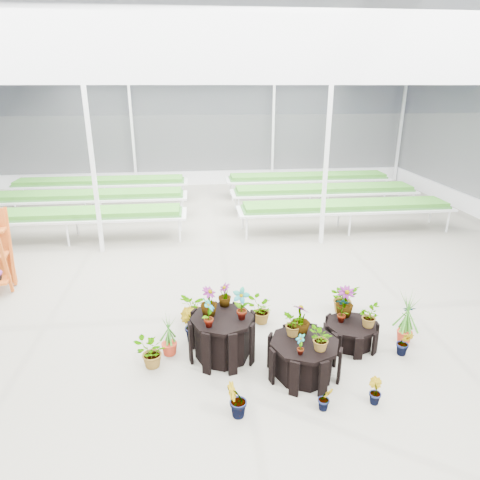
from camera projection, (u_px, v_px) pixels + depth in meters
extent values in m
plane|color=gray|center=(226.00, 322.00, 8.03)|extent=(24.00, 24.00, 0.00)
cylinder|color=black|center=(222.00, 337.00, 6.93)|extent=(1.27, 1.27, 0.72)
cylinder|color=black|center=(304.00, 358.00, 6.51)|extent=(1.35, 1.35, 0.57)
cylinder|color=black|center=(350.00, 334.00, 7.30)|extent=(0.94, 0.94, 0.40)
imported|color=#327121|center=(209.00, 302.00, 6.78)|extent=(0.37, 0.37, 0.48)
imported|color=#327121|center=(241.00, 304.00, 6.66)|extent=(0.33, 0.27, 0.53)
imported|color=#327121|center=(225.00, 295.00, 7.10)|extent=(0.28, 0.28, 0.40)
imported|color=#327121|center=(209.00, 313.00, 6.45)|extent=(0.22, 0.28, 0.48)
imported|color=#327121|center=(294.00, 324.00, 6.50)|extent=(0.34, 0.39, 0.41)
imported|color=#327121|center=(321.00, 339.00, 6.14)|extent=(0.44, 0.45, 0.38)
imported|color=#327121|center=(301.00, 319.00, 6.53)|extent=(0.41, 0.41, 0.52)
imported|color=#327121|center=(300.00, 344.00, 6.07)|extent=(0.14, 0.19, 0.33)
imported|color=#327121|center=(343.00, 310.00, 7.21)|extent=(0.29, 0.25, 0.46)
imported|color=#327121|center=(369.00, 316.00, 7.10)|extent=(0.40, 0.43, 0.39)
imported|color=#327121|center=(345.00, 302.00, 7.39)|extent=(0.36, 0.36, 0.54)
imported|color=#327121|center=(151.00, 353.00, 6.67)|extent=(0.60, 0.62, 0.53)
imported|color=#327121|center=(190.00, 325.00, 7.36)|extent=(0.40, 0.37, 0.60)
imported|color=#327121|center=(236.00, 401.00, 5.65)|extent=(0.38, 0.37, 0.54)
imported|color=#327121|center=(325.00, 398.00, 5.82)|extent=(0.22, 0.18, 0.37)
imported|color=#327121|center=(375.00, 391.00, 5.95)|extent=(0.22, 0.25, 0.39)
imported|color=#327121|center=(405.00, 343.00, 6.99)|extent=(0.32, 0.30, 0.46)
imported|color=#327121|center=(408.00, 316.00, 7.81)|extent=(0.27, 0.21, 0.46)
imported|color=#327121|center=(343.00, 298.00, 8.31)|extent=(0.65, 0.61, 0.60)
imported|color=#327121|center=(261.00, 311.00, 7.92)|extent=(0.57, 0.52, 0.52)
imported|color=#327121|center=(194.00, 308.00, 7.91)|extent=(0.62, 0.67, 0.61)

